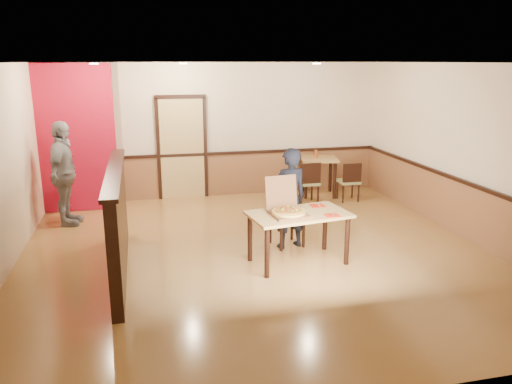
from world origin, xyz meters
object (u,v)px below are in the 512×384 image
passerby (64,174)px  condiment (316,154)px  side_chair_right (349,180)px  main_table (298,220)px  pizza_box (287,210)px  side_table (319,166)px  side_chair_left (308,181)px  diner_chair (285,212)px  diner (290,198)px

passerby → condiment: bearing=-70.4°
side_chair_right → condiment: bearing=-49.7°
main_table → side_chair_right: (2.03, 2.87, -0.19)m
main_table → condiment: size_ratio=9.16×
pizza_box → side_table: bearing=57.0°
passerby → side_chair_left: bearing=-77.5°
diner_chair → condiment: 3.13m
side_chair_left → diner_chair: bearing=60.8°
main_table → condiment: (1.52, 3.51, 0.26)m
side_table → pizza_box: size_ratio=1.50×
side_table → pizza_box: 3.92m
side_chair_left → side_chair_right: side_chair_left is taller
side_chair_right → diner: diner is taller
main_table → side_chair_right: size_ratio=1.82×
pizza_box → condiment: (1.70, 3.53, 0.09)m
side_chair_left → passerby: bearing=2.1°
diner_chair → condiment: size_ratio=5.85×
main_table → diner_chair: diner_chair is taller
diner_chair → side_table: diner_chair is taller
side_chair_left → passerby: size_ratio=0.47×
side_chair_right → passerby: 5.51m
side_chair_left → condiment: condiment is taller
side_chair_right → passerby: size_ratio=0.45×
side_chair_left → pizza_box: 3.19m
side_table → passerby: passerby is taller
diner_chair → main_table: bearing=-103.1°
condiment → diner_chair: bearing=-118.7°
main_table → pizza_box: bearing=179.5°
diner_chair → passerby: bearing=141.8°
passerby → diner_chair: bearing=-108.3°
side_table → passerby: (-5.03, -0.89, 0.29)m
side_table → diner: size_ratio=0.58×
passerby → condiment: 5.05m
main_table → passerby: bearing=134.7°
passerby → diner: bearing=-110.1°
diner → passerby: bearing=-42.0°
diner → side_chair_right: bearing=-144.3°
diner_chair → side_table: 3.11m
diner → passerby: passerby is taller
side_chair_right → pizza_box: pizza_box is taller
main_table → passerby: 4.32m
passerby → side_chair_right: bearing=-78.0°
side_table → condiment: size_ratio=5.60×
diner_chair → passerby: (-3.48, 1.81, 0.40)m
diner → passerby: size_ratio=0.85×
diner → side_table: bearing=-131.1°
side_table → diner: (-1.53, -2.85, 0.15)m
diner_chair → side_table: size_ratio=1.05×
side_chair_right → side_chair_left: bearing=2.1°
diner_chair → side_chair_left: bearing=51.4°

